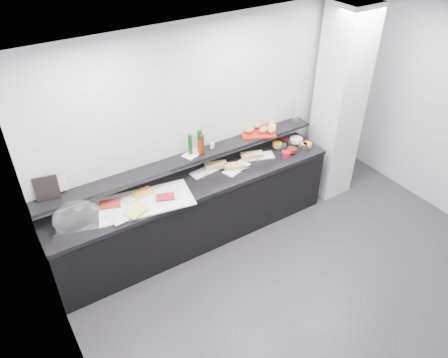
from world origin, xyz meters
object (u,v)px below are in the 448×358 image
condiment_tray (193,154)px  bread_tray (258,133)px  carafe (296,113)px  cloche_base (77,224)px  sandwich_plate_mid (236,168)px  framed_print (47,188)px

condiment_tray → bread_tray: 0.96m
condiment_tray → carafe: size_ratio=0.82×
cloche_base → carafe: size_ratio=1.54×
cloche_base → carafe: 3.10m
sandwich_plate_mid → framed_print: 2.20m
sandwich_plate_mid → bread_tray: size_ratio=0.87×
framed_print → condiment_tray: framed_print is taller
cloche_base → bread_tray: size_ratio=1.07×
cloche_base → condiment_tray: 1.55m
cloche_base → bread_tray: 2.49m
sandwich_plate_mid → condiment_tray: bearing=135.2°
cloche_base → carafe: (3.07, 0.19, 0.38)m
framed_print → sandwich_plate_mid: bearing=5.0°
condiment_tray → carafe: carafe is taller
bread_tray → carafe: (0.60, -0.03, 0.14)m
condiment_tray → framed_print: bearing=158.1°
bread_tray → carafe: size_ratio=1.44×
sandwich_plate_mid → bread_tray: bread_tray is taller
cloche_base → sandwich_plate_mid: size_ratio=1.23×
carafe → bread_tray: bearing=176.7°
sandwich_plate_mid → carafe: bearing=-8.3°
sandwich_plate_mid → carafe: size_ratio=1.25×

